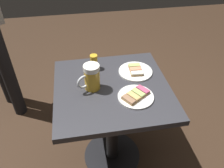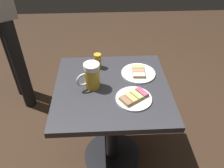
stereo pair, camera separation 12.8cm
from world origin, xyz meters
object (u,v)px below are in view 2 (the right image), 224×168
at_px(beer_glass_small, 98,61).
at_px(plate_near, 138,73).
at_px(plate_far, 134,98).
at_px(beer_mug, 91,76).

bearing_deg(beer_glass_small, plate_near, -109.47).
relative_size(plate_far, beer_glass_small, 2.08).
bearing_deg(beer_mug, plate_near, -69.08).
height_order(plate_near, beer_glass_small, beer_glass_small).
distance_m(beer_mug, beer_glass_small, 0.21).
distance_m(plate_near, beer_mug, 0.33).
height_order(beer_mug, beer_glass_small, beer_mug).
distance_m(plate_near, beer_glass_small, 0.28).
xyz_separation_m(plate_far, beer_mug, (0.13, 0.24, 0.07)).
relative_size(plate_near, plate_far, 1.07).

